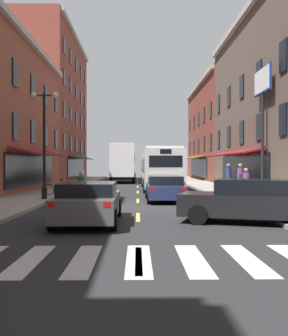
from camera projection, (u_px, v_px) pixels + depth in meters
ground_plane at (138, 208)px, 18.04m from camera, size 34.80×80.00×0.10m
lane_centre_dashes at (138, 207)px, 17.79m from camera, size 0.14×73.90×0.01m
crosswalk_near at (139, 260)px, 8.05m from camera, size 7.10×2.80×0.01m
sidewalk_left at (7, 205)px, 17.94m from camera, size 3.00×80.00×0.14m
sidewalk_right at (267, 205)px, 18.14m from camera, size 3.00×80.00×0.14m
billboard_sign at (263, 99)px, 22.45m from camera, size 0.40×2.72×7.25m
transit_bus at (160, 168)px, 30.33m from camera, size 2.69×12.09×3.08m
box_truck at (123, 163)px, 41.32m from camera, size 2.53×7.30×4.00m
sedan_near at (89, 202)px, 13.07m from camera, size 2.01×4.59×1.34m
sedan_mid at (249, 201)px, 13.08m from camera, size 4.75×3.07×1.44m
sedan_far at (128, 174)px, 53.23m from camera, size 2.04×4.60×1.31m
sedan_rear at (165, 188)px, 20.76m from camera, size 1.97×4.58×1.32m
motorcycle_rider at (82, 191)px, 17.97m from camera, size 0.62×2.07×1.66m
bicycle_near at (58, 189)px, 23.11m from camera, size 1.68×0.56×0.91m
pedestrian_near at (245, 182)px, 20.99m from camera, size 0.52×0.46×1.60m
pedestrian_far at (240, 178)px, 24.02m from camera, size 0.36×0.36×1.84m
pedestrian_rear at (228, 177)px, 25.83m from camera, size 0.36×0.36×1.83m
street_lamp_twin at (44, 140)px, 20.44m from camera, size 1.42×0.32×5.49m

